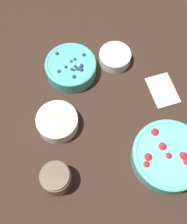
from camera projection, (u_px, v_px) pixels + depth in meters
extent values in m
plane|color=black|center=(121.00, 128.00, 1.08)|extent=(4.00, 4.00, 0.00)
cylinder|color=#56B7A8|center=(168.00, 157.00, 1.01)|extent=(0.24, 0.24, 0.06)
torus|color=#56B7A8|center=(170.00, 154.00, 0.99)|extent=(0.24, 0.24, 0.02)
cylinder|color=red|center=(169.00, 155.00, 1.00)|extent=(0.19, 0.19, 0.02)
cone|color=red|center=(184.00, 155.00, 0.97)|extent=(0.04, 0.04, 0.03)
cone|color=red|center=(163.00, 146.00, 0.99)|extent=(0.05, 0.05, 0.03)
cone|color=red|center=(169.00, 155.00, 0.97)|extent=(0.03, 0.03, 0.02)
cone|color=red|center=(149.00, 156.00, 0.97)|extent=(0.03, 0.03, 0.03)
cone|color=red|center=(156.00, 131.00, 1.00)|extent=(0.04, 0.04, 0.03)
cone|color=red|center=(147.00, 164.00, 0.96)|extent=(0.03, 0.03, 0.02)
cylinder|color=#47AD9E|center=(71.00, 68.00, 1.15)|extent=(0.19, 0.19, 0.06)
torus|color=#47AD9E|center=(70.00, 64.00, 1.13)|extent=(0.19, 0.19, 0.01)
cylinder|color=navy|center=(71.00, 66.00, 1.14)|extent=(0.15, 0.15, 0.02)
sphere|color=navy|center=(81.00, 66.00, 1.12)|extent=(0.02, 0.02, 0.02)
sphere|color=navy|center=(74.00, 70.00, 1.11)|extent=(0.01, 0.01, 0.01)
sphere|color=navy|center=(59.00, 71.00, 1.11)|extent=(0.01, 0.01, 0.01)
sphere|color=navy|center=(78.00, 69.00, 1.11)|extent=(0.02, 0.02, 0.02)
sphere|color=navy|center=(84.00, 55.00, 1.14)|extent=(0.01, 0.01, 0.01)
sphere|color=navy|center=(81.00, 70.00, 1.11)|extent=(0.02, 0.02, 0.02)
sphere|color=navy|center=(79.00, 69.00, 1.11)|extent=(0.01, 0.01, 0.01)
sphere|color=navy|center=(66.00, 67.00, 1.12)|extent=(0.01, 0.01, 0.01)
sphere|color=navy|center=(72.00, 69.00, 1.11)|extent=(0.01, 0.01, 0.01)
sphere|color=navy|center=(57.00, 54.00, 1.14)|extent=(0.01, 0.01, 0.01)
sphere|color=navy|center=(74.00, 77.00, 1.10)|extent=(0.01, 0.01, 0.01)
sphere|color=navy|center=(71.00, 61.00, 1.13)|extent=(0.01, 0.01, 0.01)
sphere|color=navy|center=(75.00, 66.00, 1.12)|extent=(0.01, 0.01, 0.01)
sphere|color=navy|center=(75.00, 59.00, 1.13)|extent=(0.01, 0.01, 0.01)
cylinder|color=white|center=(57.00, 122.00, 1.06)|extent=(0.14, 0.14, 0.05)
torus|color=white|center=(57.00, 119.00, 1.04)|extent=(0.14, 0.14, 0.01)
cylinder|color=beige|center=(57.00, 120.00, 1.05)|extent=(0.11, 0.11, 0.02)
cylinder|color=beige|center=(49.00, 112.00, 1.05)|extent=(0.03, 0.03, 0.00)
cylinder|color=beige|center=(50.00, 112.00, 1.05)|extent=(0.03, 0.03, 0.00)
cylinder|color=beige|center=(58.00, 133.00, 1.02)|extent=(0.03, 0.03, 0.01)
cylinder|color=beige|center=(56.00, 115.00, 1.05)|extent=(0.03, 0.03, 0.01)
cylinder|color=beige|center=(61.00, 120.00, 1.04)|extent=(0.03, 0.03, 0.00)
cylinder|color=beige|center=(48.00, 114.00, 1.05)|extent=(0.03, 0.03, 0.01)
cylinder|color=beige|center=(63.00, 123.00, 1.03)|extent=(0.03, 0.03, 0.01)
cylinder|color=beige|center=(71.00, 121.00, 1.04)|extent=(0.03, 0.03, 0.01)
cylinder|color=white|center=(115.00, 57.00, 1.18)|extent=(0.12, 0.12, 0.04)
torus|color=white|center=(115.00, 54.00, 1.16)|extent=(0.12, 0.12, 0.01)
cylinder|color=silver|center=(115.00, 55.00, 1.17)|extent=(0.10, 0.10, 0.01)
ellipsoid|color=silver|center=(115.00, 54.00, 1.16)|extent=(0.06, 0.06, 0.03)
cylinder|color=brown|center=(56.00, 179.00, 0.97)|extent=(0.10, 0.10, 0.08)
cylinder|color=#3D2316|center=(57.00, 179.00, 0.98)|extent=(0.08, 0.08, 0.06)
cylinder|color=brown|center=(55.00, 176.00, 0.93)|extent=(0.09, 0.09, 0.01)
cube|color=silver|center=(163.00, 90.00, 1.14)|extent=(0.16, 0.14, 0.01)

